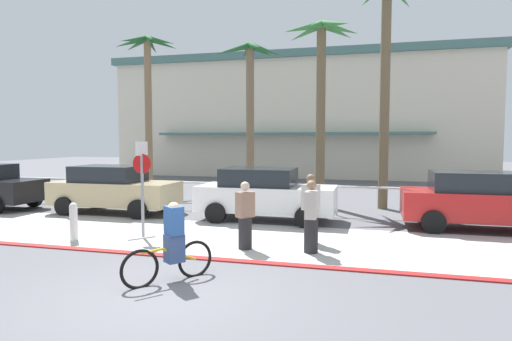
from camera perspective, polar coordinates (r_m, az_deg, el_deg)
ground_plane at (r=17.06m, az=3.54°, el=-4.73°), size 80.00×80.00×0.00m
sidewalk_strip at (r=11.53m, az=-2.23°, el=-8.97°), size 44.00×4.00×0.02m
curb_paint at (r=9.69m, az=-5.80°, el=-11.49°), size 44.00×0.24×0.03m
building_backdrop at (r=33.32m, az=5.80°, el=6.94°), size 26.29×10.08×8.51m
rail_fence at (r=15.49m, az=2.46°, el=-2.51°), size 26.31×0.08×1.04m
stop_sign_bike_lane at (r=11.79m, az=-14.74°, el=-0.60°), size 0.52×0.56×2.56m
bollard_1 at (r=12.15m, az=-22.85°, el=-6.18°), size 0.20×0.20×1.00m
palm_tree_0 at (r=23.28m, az=-14.10°, el=12.07°), size 3.28×3.70×7.89m
palm_tree_1 at (r=19.96m, az=-0.77°, el=11.19°), size 3.19×2.92×6.99m
palm_tree_2 at (r=17.44m, az=8.61°, el=13.18°), size 2.89×3.35×7.19m
palm_tree_3 at (r=17.43m, az=16.81°, el=15.58°), size 3.32×3.23×8.53m
car_tan_1 at (r=16.16m, az=-18.18°, el=-2.31°), size 4.40×2.02×1.69m
car_white_2 at (r=13.98m, az=1.16°, el=-3.07°), size 4.40×2.02×1.69m
car_red_3 at (r=14.06m, az=27.36°, el=-3.49°), size 4.40×2.02×1.69m
cyclist_yellow_0 at (r=8.25m, az=-11.00°, el=-9.45°), size 1.18×1.46×1.50m
pedestrian_0 at (r=11.02m, az=7.19°, el=-5.33°), size 0.47×0.42×1.76m
pedestrian_1 at (r=10.32m, az=-1.44°, el=-6.33°), size 0.46×0.47×1.63m
pedestrian_2 at (r=10.07m, az=7.25°, el=-6.44°), size 0.32×0.40×1.69m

